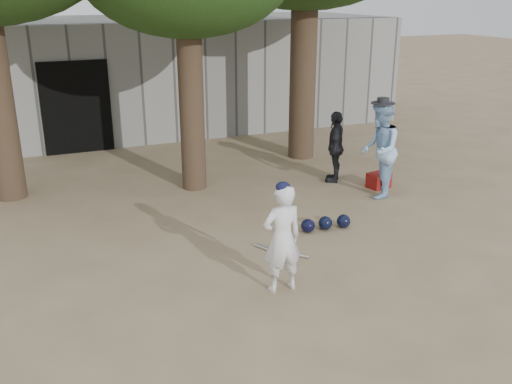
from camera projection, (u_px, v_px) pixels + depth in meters
name	position (u px, v px, depth m)	size (l,w,h in m)	color
ground	(244.00, 288.00, 7.61)	(70.00, 70.00, 0.00)	#937C5E
boy_player	(282.00, 239.00, 7.33)	(0.54, 0.35, 1.47)	white
spectator_blue	(380.00, 150.00, 10.71)	(0.89, 0.69, 1.83)	#9CC7F1
spectator_dark	(336.00, 147.00, 11.62)	(0.86, 0.36, 1.47)	black
red_bag	(379.00, 180.00, 11.42)	(0.42, 0.32, 0.30)	maroon
back_building	(109.00, 74.00, 16.09)	(16.00, 5.24, 3.00)	gray
helmet_row	(326.00, 223.00, 9.41)	(0.87, 0.29, 0.23)	black
bat_pile	(280.00, 252.00, 8.59)	(0.61, 0.75, 0.06)	silver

